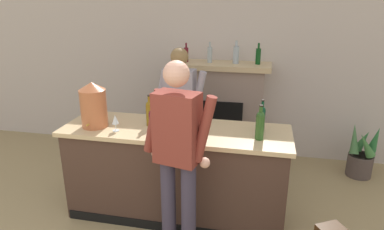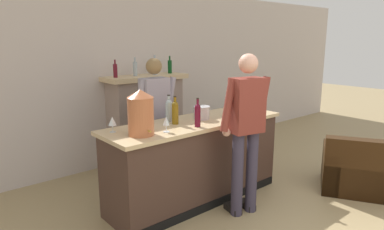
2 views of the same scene
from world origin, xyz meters
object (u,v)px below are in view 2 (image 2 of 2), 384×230
at_px(wine_glass_front_left, 112,121).
at_px(wine_glass_front_right, 166,121).
at_px(person_bartender, 155,117).
at_px(armchair_black, 359,172).
at_px(fireplace_stone, 146,119).
at_px(potted_plant_corner, 236,127).
at_px(person_customer, 246,128).
at_px(wine_bottle_rose_blush, 238,100).
at_px(ice_bucket_steel, 202,113).
at_px(copper_dispenser, 141,112).
at_px(wine_bottle_riesling_slim, 249,102).
at_px(wine_bottle_chardonnay_pale, 175,112).
at_px(wine_bottle_burgundy_dark, 169,110).
at_px(wine_bottle_cabernet_heavy, 198,114).
at_px(wine_glass_mid_counter, 197,107).

bearing_deg(wine_glass_front_left, wine_glass_front_right, -39.59).
bearing_deg(person_bartender, wine_glass_front_right, -117.33).
bearing_deg(armchair_black, fireplace_stone, 118.39).
height_order(potted_plant_corner, wine_glass_front_left, wine_glass_front_left).
height_order(person_customer, wine_bottle_rose_blush, person_customer).
distance_m(ice_bucket_steel, wine_bottle_rose_blush, 0.74).
xyz_separation_m(person_customer, person_bartender, (-0.31, 1.31, -0.06)).
relative_size(armchair_black, potted_plant_corner, 1.54).
distance_m(copper_dispenser, wine_bottle_riesling_slim, 1.67).
bearing_deg(wine_bottle_chardonnay_pale, copper_dispenser, -165.24).
bearing_deg(wine_glass_front_left, person_bartender, 29.82).
bearing_deg(wine_glass_front_left, wine_bottle_burgundy_dark, -0.02).
height_order(wine_bottle_cabernet_heavy, wine_bottle_riesling_slim, wine_bottle_riesling_slim).
distance_m(person_customer, wine_glass_mid_counter, 0.86).
distance_m(fireplace_stone, person_bartender, 0.97).
relative_size(ice_bucket_steel, wine_glass_front_left, 1.21).
distance_m(wine_bottle_cabernet_heavy, wine_glass_mid_counter, 0.60).
bearing_deg(armchair_black, wine_bottle_riesling_slim, 129.51).
distance_m(fireplace_stone, copper_dispenser, 2.04).
xyz_separation_m(armchair_black, wine_bottle_riesling_slim, (-0.93, 1.13, 0.89)).
relative_size(wine_bottle_cabernet_heavy, wine_bottle_riesling_slim, 0.97).
xyz_separation_m(wine_bottle_rose_blush, wine_glass_mid_counter, (-0.63, 0.13, -0.03)).
xyz_separation_m(ice_bucket_steel, wine_bottle_chardonnay_pale, (-0.40, 0.01, 0.07)).
bearing_deg(armchair_black, wine_bottle_rose_blush, 124.59).
xyz_separation_m(wine_bottle_rose_blush, wine_bottle_burgundy_dark, (-1.12, 0.08, 0.00)).
relative_size(person_bartender, wine_glass_front_left, 10.21).
distance_m(wine_bottle_cabernet_heavy, wine_glass_front_right, 0.40).
xyz_separation_m(wine_bottle_burgundy_dark, wine_glass_mid_counter, (0.49, 0.05, -0.03)).
relative_size(wine_bottle_cabernet_heavy, wine_bottle_chardonnay_pale, 0.99).
relative_size(copper_dispenser, wine_bottle_burgundy_dark, 1.44).
distance_m(armchair_black, potted_plant_corner, 2.59).
xyz_separation_m(wine_glass_mid_counter, wine_glass_front_right, (-0.79, -0.41, 0.00)).
bearing_deg(wine_bottle_burgundy_dark, wine_glass_front_right, -130.17).
distance_m(fireplace_stone, wine_bottle_rose_blush, 1.60).
bearing_deg(person_bartender, wine_bottle_cabernet_heavy, -92.82).
height_order(ice_bucket_steel, wine_bottle_riesling_slim, wine_bottle_riesling_slim).
height_order(wine_bottle_rose_blush, wine_glass_front_right, wine_bottle_rose_blush).
bearing_deg(person_bartender, person_customer, -76.81).
distance_m(wine_bottle_chardonnay_pale, wine_bottle_riesling_slim, 1.13).
bearing_deg(copper_dispenser, wine_glass_mid_counter, 17.64).
height_order(fireplace_stone, ice_bucket_steel, fireplace_stone).
bearing_deg(potted_plant_corner, wine_glass_mid_counter, -150.64).
distance_m(wine_bottle_chardonnay_pale, wine_glass_mid_counter, 0.54).
bearing_deg(potted_plant_corner, wine_bottle_chardonnay_pale, -152.32).
height_order(fireplace_stone, wine_bottle_rose_blush, fireplace_stone).
distance_m(person_customer, wine_glass_front_right, 0.88).
height_order(potted_plant_corner, wine_bottle_riesling_slim, wine_bottle_riesling_slim).
xyz_separation_m(wine_bottle_rose_blush, wine_glass_front_right, (-1.42, -0.28, -0.03)).
bearing_deg(wine_bottle_riesling_slim, copper_dispenser, -179.77).
xyz_separation_m(ice_bucket_steel, wine_bottle_riesling_slim, (0.72, -0.13, 0.07)).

